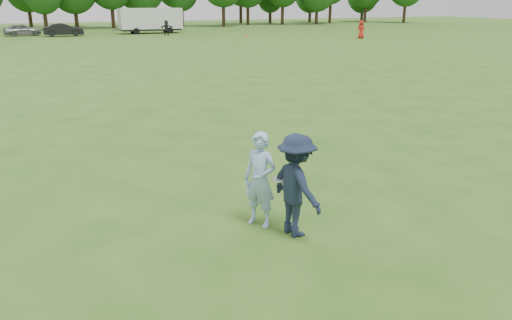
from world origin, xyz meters
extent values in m
plane|color=#275718|center=(0.00, 0.00, 0.00)|extent=(200.00, 200.00, 0.00)
imported|color=#8DB0DA|center=(-0.59, 0.41, 0.93)|extent=(0.75, 0.81, 1.86)
imported|color=#192337|center=(-0.15, -0.23, 0.97)|extent=(0.90, 1.35, 1.94)
imported|color=red|center=(30.53, 40.86, 1.00)|extent=(1.08, 0.81, 1.99)
imported|color=black|center=(11.61, 55.08, 0.92)|extent=(1.79, 0.86, 1.85)
imported|color=slate|center=(-4.75, 61.24, 0.73)|extent=(4.45, 2.16, 1.46)
imported|color=black|center=(-0.19, 58.62, 0.76)|extent=(4.68, 1.75, 1.53)
cone|color=#DA460B|center=(19.46, 48.21, 0.15)|extent=(0.28, 0.28, 0.30)
cylinder|color=white|center=(-0.33, 0.11, 1.00)|extent=(0.29, 0.29, 0.06)
cube|color=silver|center=(10.73, 59.75, 1.90)|extent=(8.00, 2.50, 2.60)
cube|color=black|center=(10.73, 59.75, 0.50)|extent=(7.60, 2.30, 0.25)
cylinder|color=black|center=(8.53, 58.50, 0.40)|extent=(0.80, 0.25, 0.80)
cylinder|color=black|center=(8.53, 61.00, 0.40)|extent=(0.80, 0.25, 0.80)
cylinder|color=black|center=(12.93, 58.50, 0.40)|extent=(0.80, 0.25, 0.80)
cylinder|color=black|center=(12.93, 61.00, 0.40)|extent=(0.80, 0.25, 0.80)
cube|color=#333333|center=(6.33, 59.75, 0.55)|extent=(1.20, 0.15, 0.12)
cylinder|color=#332114|center=(-1.61, 72.69, 1.51)|extent=(0.56, 0.56, 3.01)
cylinder|color=#332114|center=(2.83, 75.07, 1.61)|extent=(0.56, 0.56, 3.23)
cylinder|color=#332114|center=(8.24, 74.97, 1.88)|extent=(0.56, 0.56, 3.77)
cylinder|color=#332114|center=(13.38, 75.56, 1.66)|extent=(0.56, 0.56, 3.33)
cylinder|color=#332114|center=(19.58, 75.81, 1.61)|extent=(0.56, 0.56, 3.22)
cylinder|color=#332114|center=(25.83, 72.87, 2.08)|extent=(0.56, 0.56, 4.15)
cylinder|color=#332114|center=(31.73, 76.39, 1.97)|extent=(0.56, 0.56, 3.95)
cylinder|color=#332114|center=(37.86, 75.01, 1.95)|extent=(0.56, 0.56, 3.90)
cylinder|color=#332114|center=(44.17, 73.78, 1.58)|extent=(0.56, 0.56, 3.16)
cylinder|color=#332114|center=(48.56, 76.19, 2.15)|extent=(0.56, 0.56, 4.29)
cylinder|color=#332114|center=(57.70, 77.76, 1.84)|extent=(0.56, 0.56, 3.68)
cylinder|color=#332114|center=(62.77, 72.10, 1.98)|extent=(0.56, 0.56, 3.96)
cylinder|color=#332114|center=(-3.49, 83.39, 1.64)|extent=(0.56, 0.56, 3.28)
cylinder|color=#332114|center=(3.45, 81.85, 1.56)|extent=(0.56, 0.56, 3.11)
cylinder|color=#332114|center=(12.88, 83.26, 1.75)|extent=(0.56, 0.56, 3.50)
cylinder|color=#332114|center=(20.66, 83.86, 1.90)|extent=(0.56, 0.56, 3.80)
cylinder|color=#332114|center=(32.72, 82.11, 1.92)|extent=(0.56, 0.56, 3.84)
cylinder|color=#332114|center=(38.25, 80.94, 1.29)|extent=(0.56, 0.56, 2.58)
cylinder|color=#332114|center=(47.73, 82.38, 1.31)|extent=(0.56, 0.56, 2.62)
cylinder|color=#332114|center=(59.29, 81.05, 1.27)|extent=(0.56, 0.56, 2.54)
camera|label=1|loc=(-4.31, -7.73, 4.20)|focal=35.00mm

